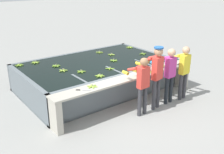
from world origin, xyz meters
TOP-DOWN VIEW (x-y plane):
  - ground_plane at (0.00, 0.00)m, footprint 80.00×80.00m
  - wash_tank at (0.00, 1.92)m, footprint 4.78×2.96m
  - work_ledge at (0.00, 0.23)m, footprint 4.78×0.45m
  - worker_0 at (-0.10, -0.35)m, footprint 0.42×0.71m
  - worker_1 at (0.45, -0.32)m, footprint 0.48×0.75m
  - worker_2 at (1.00, -0.29)m, footprint 0.42×0.72m
  - worker_3 at (1.55, -0.35)m, footprint 0.42×0.72m
  - banana_bunch_floating_0 at (-0.89, 1.37)m, footprint 0.27×0.27m
  - banana_bunch_floating_1 at (1.87, 1.68)m, footprint 0.28×0.28m
  - banana_bunch_floating_2 at (0.91, 2.28)m, footprint 0.26×0.26m
  - banana_bunch_floating_3 at (-2.11, 3.06)m, footprint 0.27×0.28m
  - banana_bunch_floating_4 at (0.75, 2.80)m, footprint 0.24×0.24m
  - banana_bunch_floating_5 at (-0.06, 1.08)m, footprint 0.22×0.22m
  - banana_bunch_floating_6 at (-1.26, 1.78)m, footprint 0.27×0.27m
  - banana_bunch_floating_7 at (-1.60, 3.02)m, footprint 0.28×0.27m
  - banana_bunch_floating_8 at (1.68, 0.94)m, footprint 0.28×0.28m
  - banana_bunch_floating_9 at (-0.66, 0.75)m, footprint 0.28×0.28m
  - banana_bunch_floating_10 at (2.12, 2.69)m, footprint 0.28×0.28m
  - banana_bunch_floating_11 at (0.54, 1.67)m, footprint 0.28×0.27m
  - banana_bunch_floating_12 at (-1.23, 2.30)m, footprint 0.28×0.28m
  - banana_bunch_ledge_0 at (0.70, 0.15)m, footprint 0.23×0.23m
  - banana_bunch_ledge_1 at (1.36, 0.28)m, footprint 0.27×0.28m
  - banana_bunch_ledge_2 at (-1.25, 0.24)m, footprint 0.28×0.28m
  - knife_0 at (-1.59, 0.23)m, footprint 0.28×0.25m
  - knife_1 at (2.00, 0.14)m, footprint 0.35×0.10m

SIDE VIEW (x-z plane):
  - ground_plane at x=0.00m, z-range 0.00..0.00m
  - wash_tank at x=0.00m, z-range -0.01..0.88m
  - work_ledge at x=0.00m, z-range 0.19..1.08m
  - knife_0 at x=-1.59m, z-range 0.88..0.90m
  - knife_1 at x=2.00m, z-range 0.88..0.90m
  - banana_bunch_floating_8 at x=1.68m, z-range 0.86..0.94m
  - banana_bunch_floating_12 at x=-1.23m, z-range 0.86..0.94m
  - banana_bunch_floating_3 at x=-2.11m, z-range 0.86..0.94m
  - banana_bunch_floating_7 at x=-1.60m, z-range 0.86..0.94m
  - banana_bunch_floating_9 at x=-0.66m, z-range 0.86..0.94m
  - banana_bunch_floating_10 at x=2.12m, z-range 0.86..0.94m
  - banana_bunch_floating_11 at x=0.54m, z-range 0.86..0.94m
  - banana_bunch_floating_0 at x=-0.89m, z-range 0.86..0.94m
  - banana_bunch_floating_6 at x=-1.26m, z-range 0.86..0.94m
  - banana_bunch_floating_1 at x=1.87m, z-range 0.86..0.94m
  - banana_bunch_floating_2 at x=0.91m, z-range 0.86..0.94m
  - banana_bunch_floating_4 at x=0.75m, z-range 0.86..0.94m
  - banana_bunch_floating_5 at x=-0.06m, z-range 0.86..0.94m
  - banana_bunch_ledge_1 at x=1.36m, z-range 0.86..0.94m
  - banana_bunch_ledge_2 at x=-1.25m, z-range 0.86..0.94m
  - banana_bunch_ledge_0 at x=0.70m, z-range 0.86..0.94m
  - worker_0 at x=-0.10m, z-range 0.15..1.73m
  - worker_3 at x=1.55m, z-range 0.16..1.78m
  - worker_2 at x=1.00m, z-range 0.16..1.79m
  - worker_1 at x=0.45m, z-range 0.20..1.97m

